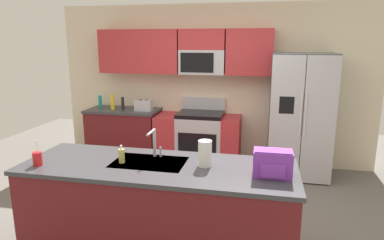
# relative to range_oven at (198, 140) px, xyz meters

# --- Properties ---
(ground_plane) EXTENTS (9.00, 9.00, 0.00)m
(ground_plane) POSITION_rel_range_oven_xyz_m (0.18, -1.80, -0.44)
(ground_plane) COLOR #66605B
(ground_plane) RESTS_ON ground
(kitchen_wall_unit) EXTENTS (5.20, 0.43, 2.60)m
(kitchen_wall_unit) POSITION_rel_range_oven_xyz_m (0.03, 0.28, 1.03)
(kitchen_wall_unit) COLOR beige
(kitchen_wall_unit) RESTS_ON ground
(back_counter) EXTENTS (1.20, 0.63, 0.90)m
(back_counter) POSITION_rel_range_oven_xyz_m (-1.29, -0.00, 0.01)
(back_counter) COLOR maroon
(back_counter) RESTS_ON ground
(range_oven) EXTENTS (1.36, 0.61, 1.10)m
(range_oven) POSITION_rel_range_oven_xyz_m (0.00, 0.00, 0.00)
(range_oven) COLOR #B7BABF
(range_oven) RESTS_ON ground
(refrigerator) EXTENTS (0.90, 0.76, 1.85)m
(refrigerator) POSITION_rel_range_oven_xyz_m (1.56, -0.07, 0.48)
(refrigerator) COLOR #4C4F54
(refrigerator) RESTS_ON ground
(island_counter) EXTENTS (2.53, 0.88, 0.90)m
(island_counter) POSITION_rel_range_oven_xyz_m (0.09, -2.43, 0.01)
(island_counter) COLOR maroon
(island_counter) RESTS_ON ground
(toaster) EXTENTS (0.28, 0.16, 0.18)m
(toaster) POSITION_rel_range_oven_xyz_m (-0.91, -0.05, 0.55)
(toaster) COLOR #B7BABF
(toaster) RESTS_ON back_counter
(pepper_mill) EXTENTS (0.05, 0.05, 0.20)m
(pepper_mill) POSITION_rel_range_oven_xyz_m (-1.29, -0.00, 0.56)
(pepper_mill) COLOR black
(pepper_mill) RESTS_ON back_counter
(bottle_yellow) EXTENTS (0.07, 0.07, 0.25)m
(bottle_yellow) POSITION_rel_range_oven_xyz_m (-1.45, -0.05, 0.58)
(bottle_yellow) COLOR yellow
(bottle_yellow) RESTS_ON back_counter
(bottle_teal) EXTENTS (0.06, 0.06, 0.21)m
(bottle_teal) POSITION_rel_range_oven_xyz_m (-1.72, 0.03, 0.56)
(bottle_teal) COLOR teal
(bottle_teal) RESTS_ON back_counter
(sink_faucet) EXTENTS (0.08, 0.21, 0.28)m
(sink_faucet) POSITION_rel_range_oven_xyz_m (-0.01, -2.24, 0.62)
(sink_faucet) COLOR #B7BABF
(sink_faucet) RESTS_ON island_counter
(drink_cup_red) EXTENTS (0.08, 0.08, 0.25)m
(drink_cup_red) POSITION_rel_range_oven_xyz_m (-0.98, -2.67, 0.52)
(drink_cup_red) COLOR red
(drink_cup_red) RESTS_ON island_counter
(soap_dispenser) EXTENTS (0.06, 0.06, 0.17)m
(soap_dispenser) POSITION_rel_range_oven_xyz_m (-0.26, -2.44, 0.53)
(soap_dispenser) COLOR #D8CC66
(soap_dispenser) RESTS_ON island_counter
(paper_towel_roll) EXTENTS (0.12, 0.12, 0.24)m
(paper_towel_roll) POSITION_rel_range_oven_xyz_m (0.52, -2.37, 0.58)
(paper_towel_roll) COLOR white
(paper_towel_roll) RESTS_ON island_counter
(backpack) EXTENTS (0.32, 0.22, 0.23)m
(backpack) POSITION_rel_range_oven_xyz_m (1.11, -2.49, 0.57)
(backpack) COLOR purple
(backpack) RESTS_ON island_counter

